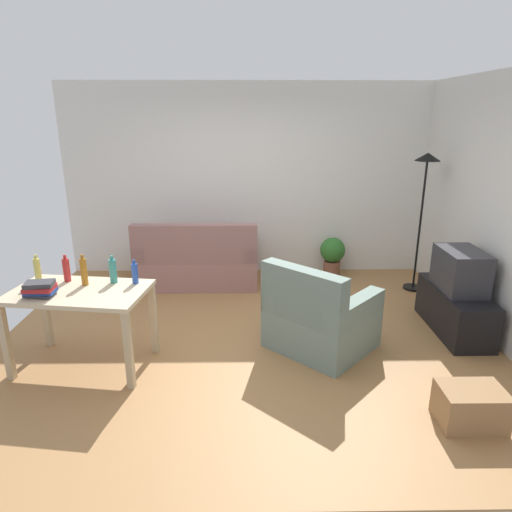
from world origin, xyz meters
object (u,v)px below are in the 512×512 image
object	(u,v)px
potted_plant	(332,254)
bottle_blue	(135,273)
bottle_red	(66,270)
bottle_amber	(84,271)
tv	(461,270)
bottle_tall	(113,271)
armchair	(319,319)
storage_box	(470,406)
couch	(198,263)
bottle_squat	(38,271)
desk	(80,301)
torchiere_lamp	(425,185)
tv_stand	(455,310)
book_stack	(40,289)

from	to	relation	value
potted_plant	bottle_blue	xyz separation A→B (m)	(-2.27, -2.25, 0.53)
bottle_red	bottle_amber	xyz separation A→B (m)	(0.20, -0.10, 0.02)
tv	bottle_tall	bearing A→B (deg)	97.47
armchair	bottle_tall	size ratio (longest dim) A/B	4.66
bottle_tall	bottle_blue	size ratio (longest dim) A/B	1.15
storage_box	bottle_tall	bearing A→B (deg)	159.87
storage_box	bottle_tall	size ratio (longest dim) A/B	1.82
couch	bottle_tall	xyz separation A→B (m)	(-0.56, -1.92, 0.57)
bottle_red	couch	bearing A→B (deg)	61.68
bottle_squat	bottle_red	bearing A→B (deg)	11.99
storage_box	desk	bearing A→B (deg)	164.42
torchiere_lamp	armchair	bearing A→B (deg)	-134.03
torchiere_lamp	desk	size ratio (longest dim) A/B	1.41
armchair	storage_box	world-z (taller)	armchair
tv_stand	storage_box	xyz separation A→B (m)	(-0.55, -1.54, -0.09)
tv	bottle_squat	distance (m)	4.22
armchair	storage_box	bearing A→B (deg)	173.27
potted_plant	tv_stand	bearing A→B (deg)	-60.09
bottle_red	book_stack	bearing A→B (deg)	-104.26
tv	storage_box	bearing A→B (deg)	160.33
storage_box	bottle_blue	xyz separation A→B (m)	(-2.74, 1.06, 0.71)
potted_plant	bottle_tall	xyz separation A→B (m)	(-2.48, -2.23, 0.55)
bottle_amber	armchair	bearing A→B (deg)	3.95
tv	bottle_amber	distance (m)	3.79
couch	armchair	size ratio (longest dim) A/B	1.33
potted_plant	bottle_squat	world-z (taller)	bottle_squat
torchiere_lamp	bottle_red	xyz separation A→B (m)	(-3.95, -1.64, -0.54)
desk	potted_plant	bearing A→B (deg)	49.24
book_stack	tv_stand	bearing A→B (deg)	10.98
couch	bottle_blue	size ratio (longest dim) A/B	7.09
couch	book_stack	bearing A→B (deg)	63.80
bottle_squat	bottle_blue	distance (m)	0.90
bottle_amber	torchiere_lamp	bearing A→B (deg)	24.94
armchair	bottle_amber	distance (m)	2.29
torchiere_lamp	book_stack	distance (m)	4.55
bottle_amber	book_stack	xyz separation A→B (m)	(-0.29, -0.27, -0.06)
storage_box	book_stack	bearing A→B (deg)	167.77
armchair	bottle_squat	distance (m)	2.71
bottle_red	bottle_amber	distance (m)	0.22
couch	desk	xyz separation A→B (m)	(-0.83, -2.10, 0.34)
tv_stand	desk	size ratio (longest dim) A/B	0.86
bottle_tall	book_stack	xyz separation A→B (m)	(-0.54, -0.32, -0.05)
armchair	bottle_red	xyz separation A→B (m)	(-2.41, -0.05, 0.55)
bottle_amber	bottle_blue	bearing A→B (deg)	3.94
potted_plant	storage_box	world-z (taller)	potted_plant
couch	torchiere_lamp	distance (m)	3.15
desk	bottle_blue	xyz separation A→B (m)	(0.47, 0.16, 0.21)
couch	bottle_blue	bearing A→B (deg)	79.69
tv	bottle_blue	distance (m)	3.33
bottle_red	book_stack	distance (m)	0.38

